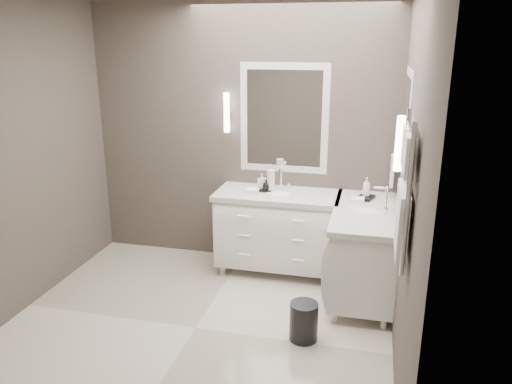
% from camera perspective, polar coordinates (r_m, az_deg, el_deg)
% --- Properties ---
extents(floor, '(3.20, 3.00, 0.01)m').
position_cam_1_polar(floor, '(4.36, -6.90, -15.21)').
color(floor, beige).
rests_on(floor, ground).
extents(wall_back, '(3.20, 0.01, 2.70)m').
position_cam_1_polar(wall_back, '(5.21, -1.70, 6.41)').
color(wall_back, '#463E38').
rests_on(wall_back, floor).
extents(wall_front, '(3.20, 0.01, 2.70)m').
position_cam_1_polar(wall_front, '(2.55, -19.81, -6.34)').
color(wall_front, '#463E38').
rests_on(wall_front, floor).
extents(wall_left, '(0.01, 3.00, 2.70)m').
position_cam_1_polar(wall_left, '(4.63, -26.52, 3.23)').
color(wall_left, '#463E38').
rests_on(wall_left, floor).
extents(wall_right, '(0.01, 3.00, 2.70)m').
position_cam_1_polar(wall_right, '(3.58, 17.12, 0.63)').
color(wall_right, '#463E38').
rests_on(wall_right, floor).
extents(vanity_back, '(1.24, 0.59, 0.97)m').
position_cam_1_polar(vanity_back, '(5.09, 2.46, -4.01)').
color(vanity_back, white).
rests_on(vanity_back, floor).
extents(vanity_right, '(0.59, 1.24, 0.97)m').
position_cam_1_polar(vanity_right, '(4.71, 12.24, -6.21)').
color(vanity_right, white).
rests_on(vanity_right, floor).
extents(mirror_back, '(0.90, 0.02, 1.10)m').
position_cam_1_polar(mirror_back, '(5.07, 3.20, 8.36)').
color(mirror_back, white).
rests_on(mirror_back, wall_back).
extents(mirror_right, '(0.02, 0.90, 1.10)m').
position_cam_1_polar(mirror_right, '(4.31, 16.60, 6.13)').
color(mirror_right, white).
rests_on(mirror_right, wall_right).
extents(sconce_back, '(0.06, 0.06, 0.40)m').
position_cam_1_polar(sconce_back, '(5.13, -3.38, 8.96)').
color(sconce_back, white).
rests_on(sconce_back, wall_back).
extents(sconce_right, '(0.06, 0.06, 0.40)m').
position_cam_1_polar(sconce_right, '(3.73, 16.05, 5.22)').
color(sconce_right, white).
rests_on(sconce_right, wall_right).
extents(towel_bar_corner, '(0.03, 0.22, 0.30)m').
position_cam_1_polar(towel_bar_corner, '(4.95, 15.30, 2.44)').
color(towel_bar_corner, white).
rests_on(towel_bar_corner, wall_right).
extents(towel_ladder, '(0.06, 0.58, 0.90)m').
position_cam_1_polar(towel_ladder, '(3.18, 16.57, -0.57)').
color(towel_ladder, white).
rests_on(towel_ladder, wall_right).
extents(waste_bin, '(0.24, 0.24, 0.32)m').
position_cam_1_polar(waste_bin, '(4.13, 5.47, -14.50)').
color(waste_bin, black).
rests_on(waste_bin, floor).
extents(amenity_tray_back, '(0.17, 0.13, 0.03)m').
position_cam_1_polar(amenity_tray_back, '(5.03, 0.97, 0.28)').
color(amenity_tray_back, black).
rests_on(amenity_tray_back, vanity_back).
extents(amenity_tray_right, '(0.19, 0.21, 0.03)m').
position_cam_1_polar(amenity_tray_right, '(4.89, 12.42, -0.61)').
color(amenity_tray_right, black).
rests_on(amenity_tray_right, vanity_right).
extents(water_bottle, '(0.08, 0.08, 0.23)m').
position_cam_1_polar(water_bottle, '(4.97, 1.71, 1.28)').
color(water_bottle, silver).
rests_on(water_bottle, vanity_back).
extents(soap_bottle_a, '(0.09, 0.09, 0.15)m').
position_cam_1_polar(soap_bottle_a, '(5.03, 0.69, 1.30)').
color(soap_bottle_a, white).
rests_on(soap_bottle_a, amenity_tray_back).
extents(soap_bottle_b, '(0.10, 0.10, 0.10)m').
position_cam_1_polar(soap_bottle_b, '(4.98, 1.23, 0.87)').
color(soap_bottle_b, black).
rests_on(soap_bottle_b, amenity_tray_back).
extents(soap_bottle_c, '(0.08, 0.08, 0.18)m').
position_cam_1_polar(soap_bottle_c, '(4.86, 12.50, 0.58)').
color(soap_bottle_c, white).
rests_on(soap_bottle_c, amenity_tray_right).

